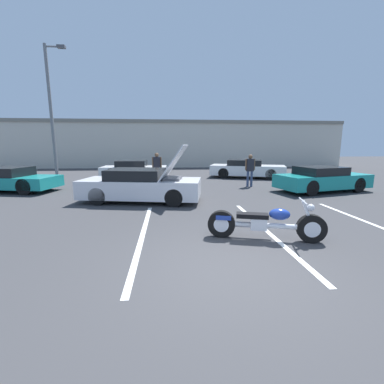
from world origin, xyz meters
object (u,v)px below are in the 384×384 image
parked_car_mid_left_row (134,169)px  parked_car_mid_right_row (247,169)px  show_car_hood_open (141,185)px  spectator_near_motorcycle (157,166)px  spectator_by_show_car (250,168)px  parked_car_right_row (322,179)px  motorcycle (265,223)px  parked_car_left_row (9,180)px  light_pole (52,108)px

parked_car_mid_left_row → parked_car_mid_right_row: size_ratio=0.83×
show_car_hood_open → parked_car_mid_right_row: show_car_hood_open is taller
spectator_near_motorcycle → spectator_by_show_car: size_ratio=1.04×
parked_car_mid_left_row → parked_car_right_row: size_ratio=0.92×
parked_car_right_row → spectator_near_motorcycle: 8.21m
motorcycle → spectator_by_show_car: 7.66m
parked_car_left_row → show_car_hood_open: bearing=-11.4°
motorcycle → light_pole: bearing=144.4°
light_pole → motorcycle: size_ratio=3.03×
parked_car_right_row → show_car_hood_open: bearing=176.8°
motorcycle → spectator_by_show_car: size_ratio=1.55×
motorcycle → parked_car_right_row: parked_car_right_row is taller
parked_car_left_row → spectator_near_motorcycle: spectator_near_motorcycle is taller
spectator_by_show_car → parked_car_mid_right_row: bearing=75.1°
motorcycle → spectator_by_show_car: (2.01, 7.37, 0.59)m
show_car_hood_open → spectator_near_motorcycle: 4.23m
parked_car_left_row → spectator_near_motorcycle: size_ratio=2.62×
parked_car_right_row → spectator_by_show_car: (-2.92, 1.62, 0.41)m
parked_car_right_row → spectator_near_motorcycle: (-7.71, 2.79, 0.46)m
motorcycle → show_car_hood_open: (-3.20, 4.35, 0.23)m
parked_car_left_row → parked_car_mid_left_row: bearing=53.0°
parked_car_mid_right_row → spectator_by_show_car: spectator_by_show_car is taller
parked_car_mid_left_row → spectator_near_motorcycle: spectator_near_motorcycle is taller
motorcycle → parked_car_right_row: size_ratio=0.56×
show_car_hood_open → motorcycle: bearing=-43.0°
parked_car_mid_right_row → spectator_near_motorcycle: size_ratio=2.93×
motorcycle → spectator_near_motorcycle: bearing=123.3°
show_car_hood_open → parked_car_mid_right_row: bearing=57.8°
spectator_near_motorcycle → show_car_hood_open: bearing=-95.8°
motorcycle → spectator_near_motorcycle: 9.00m
parked_car_right_row → spectator_near_motorcycle: size_ratio=2.65×
light_pole → show_car_hood_open: light_pole is taller
parked_car_left_row → parked_car_right_row: parked_car_right_row is taller
motorcycle → parked_car_mid_left_row: size_ratio=0.62×
spectator_near_motorcycle → parked_car_mid_left_row: bearing=118.4°
parked_car_left_row → spectator_near_motorcycle: (6.75, 1.45, 0.47)m
light_pole → parked_car_mid_left_row: (4.55, 0.49, -3.71)m
show_car_hood_open → parked_car_left_row: 6.89m
light_pole → spectator_by_show_car: 12.02m
parked_car_right_row → parked_car_mid_left_row: bearing=135.2°
parked_car_mid_left_row → parked_car_left_row: bearing=-136.9°
parked_car_mid_left_row → parked_car_left_row: 6.79m
show_car_hood_open → parked_car_right_row: 8.25m
motorcycle → parked_car_right_row: 7.58m
light_pole → parked_car_mid_left_row: light_pole is taller
parked_car_left_row → parked_car_mid_right_row: bearing=29.3°
light_pole → parked_car_mid_left_row: 5.89m
spectator_by_show_car → light_pole: bearing=161.4°
light_pole → motorcycle: bearing=-51.0°
spectator_by_show_car → spectator_near_motorcycle: bearing=166.2°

